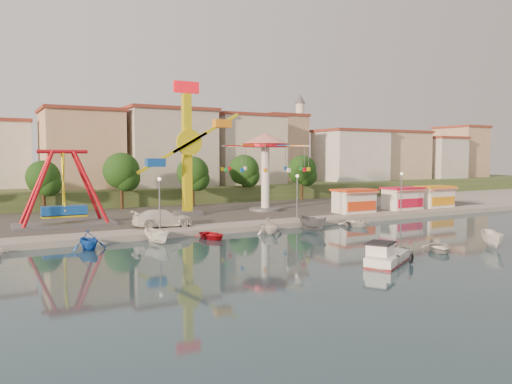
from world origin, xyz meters
TOP-DOWN VIEW (x-y plane):
  - ground at (0.00, 0.00)m, footprint 200.00×200.00m
  - quay_deck at (0.00, 62.00)m, footprint 200.00×100.00m
  - asphalt_pad at (0.00, 30.00)m, footprint 90.00×28.00m
  - hill_terrace at (0.00, 67.00)m, footprint 200.00×60.00m
  - pirate_ship_ride at (-15.54, 21.75)m, footprint 10.00×5.00m
  - kamikaze_tower at (-0.13, 24.51)m, footprint 8.91×3.10m
  - wave_swinger at (10.38, 24.27)m, footprint 11.60×11.60m
  - booth_left at (19.18, 16.49)m, footprint 5.40×3.78m
  - booth_mid at (27.75, 16.49)m, footprint 5.40×3.78m
  - booth_right at (34.12, 16.49)m, footprint 5.40×3.78m
  - lamp_post_1 at (-8.00, 13.00)m, footprint 0.14×0.14m
  - lamp_post_2 at (8.00, 13.00)m, footprint 0.14×0.14m
  - lamp_post_3 at (24.00, 13.00)m, footprint 0.14×0.14m
  - tree_1 at (-16.00, 36.24)m, footprint 4.35×4.35m
  - tree_2 at (-6.00, 35.81)m, footprint 5.02×5.02m
  - tree_3 at (4.00, 34.36)m, footprint 4.68×4.68m
  - tree_4 at (14.00, 37.35)m, footprint 4.86×4.86m
  - tree_5 at (24.00, 35.54)m, footprint 4.83×4.83m
  - building_2 at (-8.19, 51.96)m, footprint 11.95×9.28m
  - building_3 at (5.60, 48.80)m, footprint 12.59×10.50m
  - building_4 at (19.07, 52.20)m, footprint 10.75×9.23m
  - building_5 at (32.37, 50.33)m, footprint 12.77×10.96m
  - building_6 at (44.15, 48.77)m, footprint 8.23×8.98m
  - building_7 at (56.03, 53.70)m, footprint 11.59×10.93m
  - building_8 at (69.93, 47.19)m, footprint 12.84×9.28m
  - building_9 at (83.46, 49.95)m, footprint 12.95×9.17m
  - minaret at (36.00, 54.00)m, footprint 2.80×2.80m
  - cabin_motorboat at (2.64, -6.72)m, footprint 5.37×4.25m
  - rowboat_a at (5.89, -4.05)m, footprint 3.61×4.48m
  - rowboat_b at (9.93, -5.29)m, footprint 4.15×4.35m
  - skiff at (15.44, -6.26)m, footprint 3.66×3.97m
  - van at (-6.71, 15.94)m, footprint 6.35×2.87m
  - moored_boat_1 at (-15.31, 9.80)m, footprint 3.30×3.66m
  - moored_boat_2 at (-9.30, 9.80)m, footprint 2.13×3.80m
  - moored_boat_3 at (-3.87, 9.80)m, footprint 3.01×3.89m
  - moored_boat_4 at (2.40, 9.80)m, footprint 3.09×3.51m
  - moored_boat_5 at (7.89, 9.80)m, footprint 1.80×4.17m
  - moored_boat_6 at (13.86, 9.80)m, footprint 3.11×4.21m

SIDE VIEW (x-z plane):
  - ground at x=0.00m, z-range 0.00..0.00m
  - quay_deck at x=0.00m, z-range 0.00..0.60m
  - rowboat_b at x=9.93m, z-range 0.00..0.73m
  - moored_boat_3 at x=-3.87m, z-range 0.00..0.74m
  - rowboat_a at x=5.89m, z-range 0.00..0.82m
  - moored_boat_6 at x=13.86m, z-range 0.00..0.84m
  - cabin_motorboat at x=2.64m, z-range -0.42..1.38m
  - asphalt_pad at x=0.00m, z-range 0.60..0.61m
  - moored_boat_2 at x=-9.30m, z-range 0.00..1.39m
  - skiff at x=15.44m, z-range 0.00..1.52m
  - moored_boat_5 at x=7.89m, z-range 0.00..1.57m
  - moored_boat_1 at x=-15.31m, z-range 0.00..1.70m
  - moored_boat_4 at x=2.40m, z-range 0.00..1.73m
  - hill_terrace at x=0.00m, z-range 0.00..3.00m
  - van at x=-6.71m, z-range 0.60..2.41m
  - booth_left at x=19.18m, z-range 0.62..3.70m
  - booth_mid at x=27.75m, z-range 0.62..3.70m
  - booth_right at x=34.12m, z-range 0.62..3.70m
  - lamp_post_1 at x=-8.00m, z-range 0.60..5.60m
  - lamp_post_2 at x=8.00m, z-range 0.60..5.60m
  - lamp_post_3 at x=24.00m, z-range 0.60..5.60m
  - pirate_ship_ride at x=-15.54m, z-range 0.39..8.39m
  - tree_1 at x=-16.00m, z-range 1.80..8.60m
  - tree_3 at x=4.00m, z-range 1.90..9.21m
  - tree_5 at x=24.00m, z-range 1.94..9.48m
  - tree_4 at x=14.00m, z-range 1.95..9.55m
  - tree_2 at x=-6.00m, z-range 1.99..9.84m
  - building_7 at x=56.03m, z-range 3.00..11.76m
  - building_3 at x=5.60m, z-range 3.00..12.20m
  - building_9 at x=83.46m, z-range 3.00..12.21m
  - building_4 at x=19.07m, z-range 3.00..12.24m
  - wave_swinger at x=10.38m, z-range 3.00..13.40m
  - kamikaze_tower at x=-0.13m, z-range 0.09..16.59m
  - building_5 at x=32.37m, z-range 3.00..14.21m
  - building_2 at x=-8.19m, z-range 3.00..14.23m
  - building_6 at x=44.15m, z-range 3.00..15.36m
  - building_8 at x=69.93m, z-range 3.00..15.58m
  - minaret at x=36.00m, z-range 3.55..21.55m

